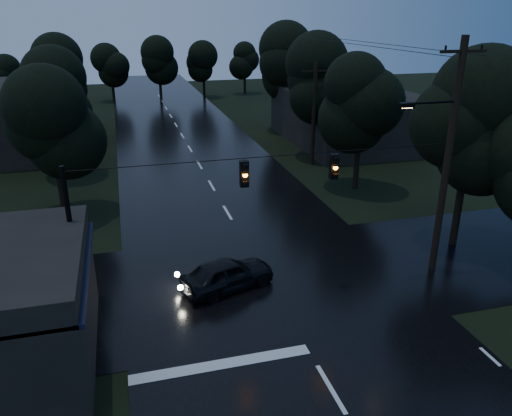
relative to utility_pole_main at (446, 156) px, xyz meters
name	(u,v)px	position (x,y,z in m)	size (l,w,h in m)	color
main_road	(200,165)	(-7.41, 19.00, -5.26)	(12.00, 120.00, 0.02)	black
cross_street	(267,280)	(-7.41, 1.00, -5.26)	(60.00, 9.00, 0.02)	black
building_far_right	(348,117)	(6.59, 23.00, -3.06)	(10.00, 14.00, 4.40)	black
building_far_left	(16,117)	(-21.41, 29.00, -2.76)	(10.00, 16.00, 5.00)	black
utility_pole_main	(446,156)	(0.00, 0.00, 0.00)	(3.50, 0.30, 10.00)	black
utility_pole_far	(314,113)	(0.89, 17.00, -1.38)	(2.00, 0.30, 7.50)	black
anchor_pole_left	(73,247)	(-14.91, 0.00, -2.26)	(0.18, 0.18, 6.00)	black
span_signals	(289,169)	(-6.85, -0.01, -0.01)	(15.00, 0.37, 1.12)	black
tree_corner_near	(471,125)	(2.59, 2.00, 0.74)	(4.48, 4.48, 9.44)	black
tree_left_a	(52,125)	(-16.41, 11.00, -0.02)	(3.92, 3.92, 8.26)	black
tree_left_b	(54,95)	(-17.01, 19.00, 0.36)	(4.20, 4.20, 8.85)	black
tree_left_c	(58,73)	(-17.61, 29.00, 0.74)	(4.48, 4.48, 9.44)	black
tree_right_a	(361,102)	(1.59, 11.00, 0.36)	(4.20, 4.20, 8.85)	black
tree_right_b	(321,80)	(2.19, 19.00, 0.74)	(4.48, 4.48, 9.44)	black
tree_right_c	(287,63)	(2.79, 29.00, 1.11)	(4.76, 4.76, 10.03)	black
car	(227,274)	(-9.19, 0.75, -4.58)	(1.60, 3.98, 1.36)	black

